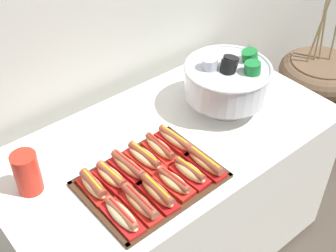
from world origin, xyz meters
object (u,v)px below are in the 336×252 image
object	(u,v)px
hot_dog_0	(122,216)
hot_dog_4	(190,172)
hot_dog_9	(145,157)
hot_dog_5	(205,163)
buffet_table	(169,198)
hot_dog_7	(111,177)
hot_dog_3	(174,182)
hot_dog_8	(128,167)
hot_dog_11	(175,140)
hot_dog_6	(94,186)
donut	(227,66)
floor_vase	(311,106)
hot_dog_2	(157,192)
punch_bowl	(228,80)
cup_stack	(27,173)
serving_tray	(151,180)
hot_dog_10	(160,148)
hot_dog_1	(140,204)

from	to	relation	value
hot_dog_0	hot_dog_4	distance (m)	0.30
hot_dog_9	hot_dog_5	bearing A→B (deg)	-46.61
buffet_table	hot_dog_7	world-z (taller)	hot_dog_7
hot_dog_3	hot_dog_8	bearing A→B (deg)	115.57
buffet_table	hot_dog_11	world-z (taller)	hot_dog_11
hot_dog_6	hot_dog_7	xyz separation A→B (m)	(0.07, 0.00, -0.00)
buffet_table	hot_dog_9	bearing A→B (deg)	-160.30
hot_dog_9	buffet_table	bearing A→B (deg)	19.70
buffet_table	hot_dog_8	distance (m)	0.47
buffet_table	donut	bearing A→B (deg)	21.09
hot_dog_3	donut	distance (m)	0.82
hot_dog_0	hot_dog_9	distance (m)	0.28
floor_vase	hot_dog_2	size ratio (longest dim) A/B	6.73
punch_bowl	hot_dog_3	bearing A→B (deg)	-155.41
floor_vase	hot_dog_11	world-z (taller)	floor_vase
floor_vase	hot_dog_2	world-z (taller)	floor_vase
floor_vase	hot_dog_7	world-z (taller)	floor_vase
hot_dog_6	punch_bowl	size ratio (longest dim) A/B	0.43
hot_dog_0	hot_dog_7	world-z (taller)	hot_dog_7
hot_dog_0	hot_dog_6	xyz separation A→B (m)	(-0.00, 0.16, 0.01)
buffet_table	hot_dog_6	bearing A→B (deg)	-170.69
hot_dog_7	donut	size ratio (longest dim) A/B	1.13
hot_dog_8	cup_stack	size ratio (longest dim) A/B	1.13
hot_dog_4	hot_dog_3	bearing A→B (deg)	-178.88
hot_dog_7	punch_bowl	world-z (taller)	punch_bowl
buffet_table	hot_dog_2	distance (m)	0.52
hot_dog_9	donut	world-z (taller)	hot_dog_9
hot_dog_6	punch_bowl	bearing A→B (deg)	4.76
hot_dog_0	cup_stack	distance (m)	0.37
hot_dog_5	floor_vase	bearing A→B (deg)	14.00
serving_tray	hot_dog_9	world-z (taller)	hot_dog_9
hot_dog_8	punch_bowl	size ratio (longest dim) A/B	0.50
hot_dog_3	hot_dog_10	world-z (taller)	hot_dog_10
buffet_table	serving_tray	world-z (taller)	serving_tray
hot_dog_6	cup_stack	size ratio (longest dim) A/B	0.98
hot_dog_2	hot_dog_7	distance (m)	0.18
hot_dog_8	hot_dog_9	bearing A→B (deg)	1.12
hot_dog_3	hot_dog_7	world-z (taller)	hot_dog_7
hot_dog_7	cup_stack	distance (m)	0.29
floor_vase	hot_dog_10	distance (m)	1.40
hot_dog_11	cup_stack	bearing A→B (deg)	163.95
serving_tray	hot_dog_5	bearing A→B (deg)	-22.63
hot_dog_8	hot_dog_9	world-z (taller)	same
floor_vase	hot_dog_1	distance (m)	1.63
floor_vase	hot_dog_8	distance (m)	1.54
cup_stack	donut	bearing A→B (deg)	5.78
hot_dog_4	hot_dog_5	bearing A→B (deg)	1.12
floor_vase	cup_stack	bearing A→B (deg)	179.50
buffet_table	punch_bowl	world-z (taller)	punch_bowl
hot_dog_0	hot_dog_10	size ratio (longest dim) A/B	1.07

